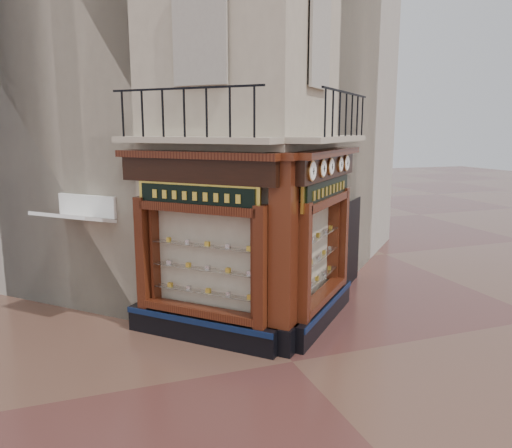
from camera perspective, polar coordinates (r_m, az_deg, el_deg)
name	(u,v)px	position (r m, az deg, el deg)	size (l,w,h in m)	color
ground	(292,362)	(9.99, 4.18, -15.43)	(80.00, 80.00, 0.00)	#512A25
main_building	(207,72)	(14.87, -5.61, 16.91)	(8.00, 8.00, 12.00)	#C3B398
neighbour_left	(112,94)	(16.87, -16.18, 14.11)	(8.00, 8.00, 11.00)	#B1AB9B
neighbour_right	(259,97)	(17.92, 0.32, 14.31)	(8.00, 8.00, 11.00)	#B1AB9B
shopfront_left	(200,250)	(10.29, -6.45, -2.94)	(2.86, 2.86, 3.98)	black
shopfront_right	(323,240)	(11.25, 7.62, -1.77)	(2.86, 2.86, 3.98)	black
corner_pilaster	(283,258)	(9.73, 3.14, -3.86)	(0.85, 0.85, 3.98)	black
balcony	(266,139)	(10.33, 1.11, 9.74)	(5.94, 2.97, 1.03)	#C3B398
clock_a	(312,171)	(9.64, 6.42, 6.04)	(0.32, 0.32, 0.40)	#CE8F44
clock_b	(323,168)	(10.27, 7.63, 6.31)	(0.30, 0.30, 0.37)	#CE8F44
clock_c	(331,167)	(10.81, 8.55, 6.50)	(0.30, 0.30, 0.37)	#CE8F44
clock_d	(340,164)	(11.51, 9.60, 6.73)	(0.28, 0.28, 0.35)	#CE8F44
clock_e	(346,163)	(12.02, 10.29, 6.88)	(0.31, 0.31, 0.39)	#CE8F44
awning	(80,321)	(12.58, -19.46, -10.36)	(1.67, 1.00, 0.08)	white
signboard_left	(196,196)	(10.02, -6.82, 3.22)	(2.03, 2.03, 0.54)	gold
signboard_right	(327,190)	(11.04, 8.15, 3.89)	(2.26, 2.26, 0.61)	gold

